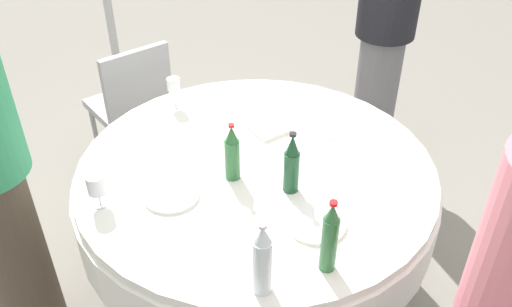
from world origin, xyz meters
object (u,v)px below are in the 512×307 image
at_px(dining_table, 256,191).
at_px(person_rear, 384,36).
at_px(wine_glass_west, 97,185).
at_px(plate_north, 317,224).
at_px(wine_glass_far, 174,86).
at_px(bottle_green_west, 232,153).
at_px(chair_near, 133,101).
at_px(bottle_clear_outer, 262,260).
at_px(plate_mid, 172,195).
at_px(bottle_dark_green_rear, 292,164).
at_px(bottle_green_left, 330,238).

xyz_separation_m(dining_table, person_rear, (0.06, -1.34, 0.23)).
xyz_separation_m(wine_glass_west, plate_north, (-0.73, -0.39, -0.09)).
relative_size(wine_glass_far, person_rear, 0.10).
distance_m(wine_glass_far, plate_north, 1.05).
bearing_deg(bottle_green_west, chair_near, -21.80).
distance_m(dining_table, wine_glass_west, 0.69).
relative_size(bottle_clear_outer, plate_mid, 1.30).
xyz_separation_m(wine_glass_far, plate_north, (-1.00, 0.32, -0.10)).
bearing_deg(dining_table, bottle_clear_outer, 127.74).
relative_size(dining_table, plate_mid, 6.99).
bearing_deg(bottle_clear_outer, bottle_dark_green_rear, -67.13).
bearing_deg(wine_glass_west, plate_mid, -133.66).
distance_m(wine_glass_far, plate_mid, 0.70).
bearing_deg(person_rear, bottle_dark_green_rear, -81.74).
xyz_separation_m(dining_table, plate_mid, (0.15, 0.36, 0.15)).
bearing_deg(bottle_green_left, bottle_clear_outer, 59.31).
height_order(bottle_clear_outer, bottle_dark_green_rear, bottle_clear_outer).
bearing_deg(dining_table, bottle_green_left, 148.68).
height_order(bottle_clear_outer, bottle_green_left, bottle_green_left).
distance_m(bottle_green_west, wine_glass_west, 0.53).
bearing_deg(plate_mid, plate_north, -160.36).
distance_m(bottle_dark_green_rear, bottle_green_west, 0.24).
distance_m(bottle_clear_outer, wine_glass_west, 0.74).
relative_size(bottle_clear_outer, plate_north, 1.31).
relative_size(bottle_dark_green_rear, person_rear, 0.17).
bearing_deg(bottle_clear_outer, bottle_green_west, -42.84).
relative_size(bottle_clear_outer, chair_near, 0.33).
distance_m(bottle_green_left, wine_glass_west, 0.89).
distance_m(plate_north, person_rear, 1.57).
bearing_deg(wine_glass_far, person_rear, -114.77).
distance_m(dining_table, bottle_green_west, 0.29).
xyz_separation_m(bottle_dark_green_rear, chair_near, (1.31, -0.36, -0.35)).
xyz_separation_m(wine_glass_west, person_rear, (-0.27, -1.89, -0.01)).
bearing_deg(wine_glass_far, plate_north, 162.10).
bearing_deg(plate_north, person_rear, -73.29).
relative_size(bottle_dark_green_rear, wine_glass_west, 1.89).
distance_m(bottle_green_left, wine_glass_far, 1.23).
bearing_deg(chair_near, plate_north, -91.95).
height_order(dining_table, wine_glass_far, wine_glass_far).
relative_size(bottle_green_west, person_rear, 0.16).
height_order(bottle_green_left, chair_near, bottle_green_left).
xyz_separation_m(bottle_green_west, plate_mid, (0.12, 0.24, -0.11)).
xyz_separation_m(bottle_green_west, wine_glass_west, (0.30, 0.43, -0.02)).
xyz_separation_m(wine_glass_far, person_rear, (-0.55, -1.18, -0.03)).
distance_m(dining_table, bottle_green_left, 0.68).
bearing_deg(bottle_dark_green_rear, plate_mid, 41.27).
distance_m(plate_north, plate_mid, 0.57).
distance_m(wine_glass_west, plate_mid, 0.28).
height_order(dining_table, bottle_dark_green_rear, bottle_dark_green_rear).
distance_m(bottle_green_west, chair_near, 1.21).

